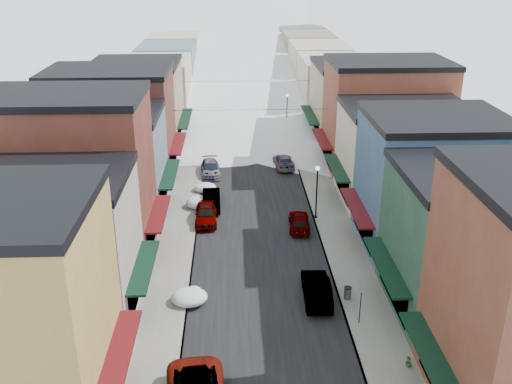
{
  "coord_description": "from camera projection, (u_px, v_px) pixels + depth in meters",
  "views": [
    {
      "loc": [
        -1.86,
        -18.96,
        21.13
      ],
      "look_at": [
        0.0,
        25.77,
        2.65
      ],
      "focal_mm": 40.0,
      "sensor_mm": 36.0,
      "label": 1
    }
  ],
  "objects": [
    {
      "name": "bldg_l_cream",
      "position": [
        50.0,
        246.0,
        34.86
      ],
      "size": [
        11.3,
        8.2,
        9.5
      ],
      "color": "#B9A995",
      "rests_on": "ground"
    },
    {
      "name": "bldg_r_tan",
      "position": [
        356.0,
        102.0,
        69.59
      ],
      "size": [
        11.3,
        11.2,
        9.5
      ],
      "color": "tan",
      "rests_on": "ground"
    },
    {
      "name": "car_lane_white",
      "position": [
        247.0,
        90.0,
        94.29
      ],
      "size": [
        2.62,
        5.5,
        1.51
      ],
      "primitive_type": "imported",
      "rotation": [
        0.0,
        0.0,
        3.12
      ],
      "color": "#BCBCBE",
      "rests_on": "ground"
    },
    {
      "name": "car_lane_silver",
      "position": [
        236.0,
        126.0,
        74.22
      ],
      "size": [
        1.99,
        4.44,
        1.48
      ],
      "primitive_type": "imported",
      "rotation": [
        0.0,
        0.0,
        -0.06
      ],
      "color": "gray",
      "rests_on": "ground"
    },
    {
      "name": "sidewalk_left",
      "position": [
        200.0,
        118.0,
        80.77
      ],
      "size": [
        3.2,
        160.0,
        0.15
      ],
      "primitive_type": "cube",
      "color": "gray",
      "rests_on": "ground"
    },
    {
      "name": "bldg_r_brick_far",
      "position": [
        385.0,
        115.0,
        60.01
      ],
      "size": [
        13.3,
        9.2,
        11.5
      ],
      "color": "brown",
      "rests_on": "ground"
    },
    {
      "name": "sidewalk_right",
      "position": [
        292.0,
        117.0,
        81.28
      ],
      "size": [
        3.2,
        160.0,
        0.15
      ],
      "primitive_type": "cube",
      "color": "gray",
      "rests_on": "ground"
    },
    {
      "name": "bldg_l_grayblue",
      "position": [
        105.0,
        161.0,
        50.2
      ],
      "size": [
        11.3,
        9.2,
        9.0
      ],
      "color": "slate",
      "rests_on": "ground"
    },
    {
      "name": "parking_sign",
      "position": [
        360.0,
        305.0,
        34.83
      ],
      "size": [
        0.1,
        0.29,
        2.18
      ],
      "color": "black",
      "rests_on": "sidewalk_right"
    },
    {
      "name": "bldg_r_cream",
      "position": [
        403.0,
        153.0,
        52.15
      ],
      "size": [
        12.3,
        9.2,
        9.0
      ],
      "color": "beige",
      "rests_on": "ground"
    },
    {
      "name": "bldg_l_brick_far",
      "position": [
        112.0,
        123.0,
        58.09
      ],
      "size": [
        13.3,
        9.2,
        11.0
      ],
      "color": "#5D251E",
      "rests_on": "ground"
    },
    {
      "name": "snow_pile_near",
      "position": [
        190.0,
        297.0,
        37.44
      ],
      "size": [
        2.39,
        2.67,
        1.01
      ],
      "color": "white",
      "rests_on": "ground"
    },
    {
      "name": "distant_blocks",
      "position": [
        243.0,
        62.0,
        100.77
      ],
      "size": [
        34.0,
        55.0,
        8.0
      ],
      "color": "gray",
      "rests_on": "ground"
    },
    {
      "name": "bldg_r_green",
      "position": [
        477.0,
        242.0,
        35.41
      ],
      "size": [
        11.3,
        9.2,
        9.5
      ],
      "color": "#214435",
      "rests_on": "ground"
    },
    {
      "name": "snow_pile_far",
      "position": [
        205.0,
        187.0,
        55.3
      ],
      "size": [
        2.17,
        2.54,
        0.92
      ],
      "color": "white",
      "rests_on": "ground"
    },
    {
      "name": "curb_left",
      "position": [
        210.0,
        117.0,
        80.83
      ],
      "size": [
        0.1,
        160.0,
        0.15
      ],
      "primitive_type": "cube",
      "color": "slate",
      "rests_on": "ground"
    },
    {
      "name": "overhead_cables",
      "position": [
        248.0,
        94.0,
        67.14
      ],
      "size": [
        16.4,
        15.04,
        0.04
      ],
      "color": "black",
      "rests_on": "ground"
    },
    {
      "name": "car_dark_hatch",
      "position": [
        211.0,
        200.0,
        51.69
      ],
      "size": [
        1.73,
        4.56,
        1.48
      ],
      "primitive_type": "imported",
      "rotation": [
        0.0,
        0.0,
        0.03
      ],
      "color": "black",
      "rests_on": "ground"
    },
    {
      "name": "car_green_sedan",
      "position": [
        317.0,
        289.0,
        37.74
      ],
      "size": [
        1.83,
        4.9,
        1.6
      ],
      "primitive_type": "imported",
      "rotation": [
        0.0,
        0.0,
        3.11
      ],
      "color": "black",
      "rests_on": "ground"
    },
    {
      "name": "car_silver_wagon",
      "position": [
        210.0,
        168.0,
        59.58
      ],
      "size": [
        2.32,
        4.88,
        1.37
      ],
      "primitive_type": "imported",
      "rotation": [
        0.0,
        0.0,
        0.08
      ],
      "color": "#9A9CA1",
      "rests_on": "ground"
    },
    {
      "name": "planter_far",
      "position": [
        408.0,
        362.0,
        31.45
      ],
      "size": [
        0.48,
        0.48,
        0.61
      ],
      "primitive_type": "imported",
      "rotation": [
        0.0,
        0.0,
        0.91
      ],
      "color": "#2D632D",
      "rests_on": "sidewalk_right"
    },
    {
      "name": "road",
      "position": [
        246.0,
        118.0,
        81.05
      ],
      "size": [
        10.0,
        160.0,
        0.01
      ],
      "primitive_type": "cube",
      "color": "black",
      "rests_on": "ground"
    },
    {
      "name": "trash_can",
      "position": [
        348.0,
        293.0,
        37.67
      ],
      "size": [
        0.5,
        0.5,
        0.85
      ],
      "color": "#56595B",
      "rests_on": "sidewalk_right"
    },
    {
      "name": "bldg_l_tan",
      "position": [
        137.0,
        104.0,
        67.55
      ],
      "size": [
        11.3,
        11.2,
        10.0
      ],
      "color": "#998464",
      "rests_on": "ground"
    },
    {
      "name": "curb_right",
      "position": [
        281.0,
        117.0,
        81.22
      ],
      "size": [
        0.1,
        160.0,
        0.15
      ],
      "primitive_type": "cube",
      "color": "slate",
      "rests_on": "ground"
    },
    {
      "name": "streetlamp_near",
      "position": [
        317.0,
        185.0,
        48.49
      ],
      "size": [
        0.39,
        0.39,
        4.75
      ],
      "color": "black",
      "rests_on": "sidewalk_right"
    },
    {
      "name": "car_black_sedan",
      "position": [
        284.0,
        161.0,
        61.66
      ],
      "size": [
        2.26,
        4.88,
        1.38
      ],
      "primitive_type": "imported",
      "rotation": [
        0.0,
        0.0,
        3.21
      ],
      "color": "black",
      "rests_on": "ground"
    },
    {
      "name": "bldg_r_blue",
      "position": [
        431.0,
        182.0,
        43.54
      ],
      "size": [
        11.3,
        9.2,
        10.5
      ],
      "color": "#36557A",
      "rests_on": "ground"
    },
    {
      "name": "snow_pile_mid",
      "position": [
        201.0,
        202.0,
        51.72
      ],
      "size": [
        2.65,
        2.83,
        1.12
      ],
      "color": "white",
      "rests_on": "ground"
    },
    {
      "name": "streetlamp_far",
      "position": [
        287.0,
        107.0,
        74.05
      ],
      "size": [
        0.39,
        0.39,
        4.7
      ],
      "color": "black",
      "rests_on": "sidewalk_right"
    },
    {
      "name": "car_gray_suv",
      "position": [
        299.0,
        221.0,
        47.65
      ],
      "size": [
        1.93,
        4.29,
        1.43
      ],
      "primitive_type": "imported",
      "rotation": [
        0.0,
        0.0,
        3.08
      ],
      "color": "gray",
      "rests_on": "ground"
    },
    {
      "name": "bldg_l_brick_near",
      "position": [
        72.0,
        177.0,
        41.66
      ],
      "size": [
        12.3,
        8.2,
        12.5
      ],
      "color": "maroon",
      "rests_on": "ground"
    },
    {
      "name": "car_silver_sedan",
      "position": [
        206.0,
        214.0,
        48.8
      ],
      "size": [
        1.93,
        4.63,
        1.57
      ],
      "primitive_type": "imported",
      "rotation": [
        0.0,
        0.0,
        0.02
      ],
      "color": "#AFB1B7",
      "rests_on": "ground"
    }
  ]
}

